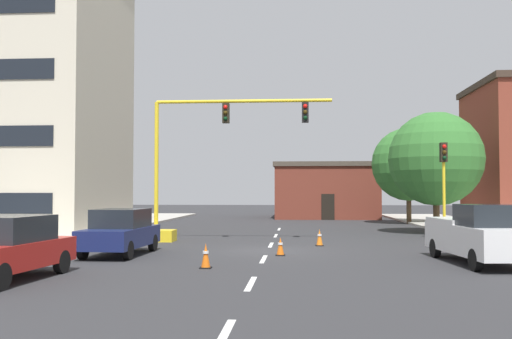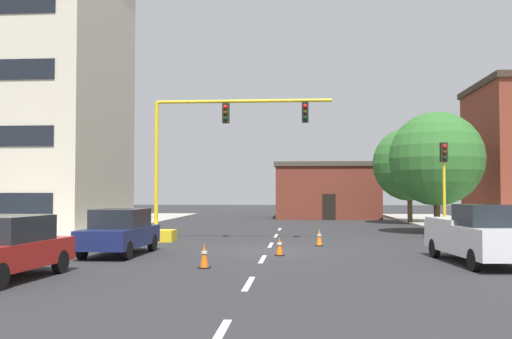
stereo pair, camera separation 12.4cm
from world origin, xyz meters
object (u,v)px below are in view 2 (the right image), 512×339
tree_right_mid (436,159)px  traffic_cone_roadside_c (280,246)px  tree_right_far (409,164)px  traffic_cone_roadside_a (204,256)px  pickup_truck_white (480,235)px  traffic_light_pole_right (444,168)px  sedan_navy_mid_left (120,231)px  sedan_red_near_left (5,247)px  traffic_signal_gantry (181,194)px  traffic_cone_roadside_b (319,238)px

tree_right_mid → traffic_cone_roadside_c: 15.15m
tree_right_far → traffic_cone_roadside_a: size_ratio=9.17×
tree_right_far → pickup_truck_white: 24.67m
traffic_light_pole_right → traffic_cone_roadside_a: (-10.01, -10.98, -3.14)m
pickup_truck_white → traffic_light_pole_right: bearing=83.4°
traffic_light_pole_right → traffic_cone_roadside_c: traffic_light_pole_right is taller
traffic_light_pole_right → sedan_navy_mid_left: traffic_light_pole_right is taller
traffic_light_pole_right → sedan_navy_mid_left: size_ratio=1.05×
tree_right_mid → traffic_cone_roadside_a: 19.41m
sedan_red_near_left → traffic_cone_roadside_c: size_ratio=6.68×
traffic_signal_gantry → tree_right_mid: (13.48, 6.09, 2.00)m
traffic_light_pole_right → sedan_navy_mid_left: (-13.84, -7.42, -2.64)m
traffic_signal_gantry → traffic_cone_roadside_c: 7.89m
tree_right_mid → sedan_red_near_left: size_ratio=1.50×
tree_right_far → tree_right_mid: tree_right_far is taller
traffic_cone_roadside_a → traffic_signal_gantry: bearing=106.0°
sedan_red_near_left → tree_right_mid: bearing=49.8°
traffic_cone_roadside_b → tree_right_far: bearing=68.3°
sedan_red_near_left → traffic_cone_roadside_a: 5.76m
sedan_navy_mid_left → traffic_cone_roadside_c: 6.08m
sedan_navy_mid_left → traffic_cone_roadside_a: (3.83, -3.56, -0.50)m
sedan_red_near_left → traffic_cone_roadside_c: (7.20, 6.65, -0.55)m
traffic_signal_gantry → traffic_light_pole_right: 12.90m
traffic_light_pole_right → sedan_navy_mid_left: 15.93m
traffic_cone_roadside_a → traffic_cone_roadside_b: 8.71m
tree_right_far → sedan_navy_mid_left: 27.27m
tree_right_mid → traffic_cone_roadside_c: bearing=-125.5°
traffic_light_pole_right → tree_right_far: tree_right_far is taller
traffic_signal_gantry → traffic_cone_roadside_a: bearing=-74.0°
tree_right_mid → traffic_cone_roadside_a: (-10.72, -15.71, -3.88)m
sedan_navy_mid_left → traffic_cone_roadside_b: bearing=29.2°
pickup_truck_white → traffic_cone_roadside_c: size_ratio=8.02×
sedan_red_near_left → traffic_cone_roadside_a: size_ratio=5.92×
sedan_navy_mid_left → pickup_truck_white: bearing=-8.0°
sedan_navy_mid_left → traffic_cone_roadside_c: (6.05, 0.24, -0.55)m
tree_right_far → traffic_cone_roadside_b: (-7.29, -18.27, -4.07)m
sedan_red_near_left → sedan_navy_mid_left: 6.51m
traffic_signal_gantry → tree_right_mid: bearing=24.3°
traffic_signal_gantry → tree_right_far: 21.64m
pickup_truck_white → traffic_cone_roadside_b: size_ratio=7.49×
traffic_cone_roadside_c → pickup_truck_white: bearing=-16.8°
traffic_signal_gantry → traffic_cone_roadside_a: traffic_signal_gantry is taller
tree_right_mid → sedan_navy_mid_left: tree_right_mid is taller
sedan_navy_mid_left → sedan_red_near_left: bearing=-100.2°
tree_right_far → tree_right_mid: 10.40m
pickup_truck_white → sedan_red_near_left: size_ratio=1.20×
traffic_signal_gantry → traffic_cone_roadside_c: size_ratio=13.49×
pickup_truck_white → traffic_cone_roadside_b: bearing=130.2°
sedan_navy_mid_left → traffic_cone_roadside_b: sedan_navy_mid_left is taller
sedan_navy_mid_left → traffic_cone_roadside_b: 8.78m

